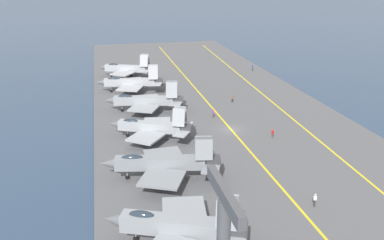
{
  "coord_description": "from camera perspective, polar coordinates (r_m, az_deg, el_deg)",
  "views": [
    {
      "loc": [
        -66.93,
        22.67,
        28.07
      ],
      "look_at": [
        -0.1,
        7.45,
        2.9
      ],
      "focal_mm": 38.0,
      "sensor_mm": 36.0,
      "label": 1
    }
  ],
  "objects": [
    {
      "name": "parked_jet_second",
      "position": [
        57.16,
        -4.15,
        -6.02
      ],
      "size": [
        13.23,
        16.97,
        6.25
      ],
      "color": "gray",
      "rests_on": "carrier_deck"
    },
    {
      "name": "parked_jet_fourth",
      "position": [
        84.87,
        -6.56,
        2.74
      ],
      "size": [
        12.39,
        16.55,
        6.51
      ],
      "color": "#93999E",
      "rests_on": "carrier_deck"
    },
    {
      "name": "parked_jet_third",
      "position": [
        70.91,
        -5.68,
        -0.96
      ],
      "size": [
        12.95,
        15.07,
        6.13
      ],
      "color": "#9EA3A8",
      "rests_on": "carrier_deck"
    },
    {
      "name": "crew_brown_vest",
      "position": [
        91.4,
        5.66,
        3.09
      ],
      "size": [
        0.44,
        0.46,
        1.78
      ],
      "color": "#232328",
      "rests_on": "carrier_deck"
    },
    {
      "name": "parked_jet_nearest",
      "position": [
        44.24,
        -2.17,
        -14.62
      ],
      "size": [
        14.13,
        15.62,
        6.38
      ],
      "color": "gray",
      "rests_on": "carrier_deck"
    },
    {
      "name": "crew_white_vest",
      "position": [
        53.67,
        16.88,
        -10.62
      ],
      "size": [
        0.41,
        0.46,
        1.79
      ],
      "color": "#383328",
      "rests_on": "carrier_deck"
    },
    {
      "name": "deck_stripe_centerline",
      "position": [
        75.89,
        5.48,
        -1.31
      ],
      "size": [
        179.68,
        0.36,
        0.01
      ],
      "primitive_type": "cube",
      "color": "yellow",
      "rests_on": "carrier_deck"
    },
    {
      "name": "crew_purple_vest",
      "position": [
        81.29,
        2.97,
        0.99
      ],
      "size": [
        0.42,
        0.33,
        1.82
      ],
      "color": "#4C473D",
      "rests_on": "carrier_deck"
    },
    {
      "name": "parked_jet_sixth",
      "position": [
        113.75,
        -9.14,
        7.17
      ],
      "size": [
        13.14,
        15.55,
        6.62
      ],
      "color": "#A8AAAF",
      "rests_on": "carrier_deck"
    },
    {
      "name": "carrier_deck",
      "position": [
        75.96,
        5.47,
        -1.46
      ],
      "size": [
        199.64,
        49.73,
        0.4
      ],
      "primitive_type": "cube",
      "color": "#565659",
      "rests_on": "ground"
    },
    {
      "name": "crew_red_vest",
      "position": [
        72.71,
        11.25,
        -1.83
      ],
      "size": [
        0.45,
        0.38,
        1.68
      ],
      "color": "#4C473D",
      "rests_on": "carrier_deck"
    },
    {
      "name": "crew_blue_vest",
      "position": [
        121.96,
        8.49,
        7.31
      ],
      "size": [
        0.46,
        0.43,
        1.81
      ],
      "color": "#383328",
      "rests_on": "carrier_deck"
    },
    {
      "name": "deck_stripe_foul_line",
      "position": [
        81.03,
        14.71,
        -0.49
      ],
      "size": [
        179.53,
        8.05,
        0.01
      ],
      "primitive_type": "cube",
      "rotation": [
        0.0,
        0.0,
        -0.04
      ],
      "color": "yellow",
      "rests_on": "carrier_deck"
    },
    {
      "name": "parked_jet_fifth",
      "position": [
        99.62,
        -8.55,
        5.3
      ],
      "size": [
        13.06,
        16.3,
        6.63
      ],
      "color": "#A8AAAF",
      "rests_on": "carrier_deck"
    },
    {
      "name": "ground_plane",
      "position": [
        76.04,
        5.47,
        -1.6
      ],
      "size": [
        2000.0,
        2000.0,
        0.0
      ],
      "primitive_type": "plane",
      "color": "#2D425B"
    }
  ]
}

